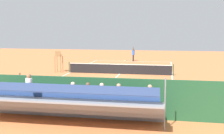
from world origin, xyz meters
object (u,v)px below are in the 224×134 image
(equipment_bag, at_px, (74,108))
(tennis_racket, at_px, (125,60))
(bleacher_stand, at_px, (70,104))
(courtside_bench, at_px, (108,102))
(line_judge, at_px, (18,89))
(tennis_net, at_px, (120,69))
(tennis_player, at_px, (133,54))
(umpire_chair, at_px, (59,59))
(tennis_ball_near, at_px, (122,62))

(equipment_bag, xyz_separation_m, tennis_racket, (0.78, -25.11, -0.16))
(bleacher_stand, distance_m, equipment_bag, 2.15)
(courtside_bench, relative_size, line_judge, 0.93)
(tennis_net, height_order, tennis_player, tennis_player)
(umpire_chair, xyz_separation_m, tennis_racket, (-5.06, -11.70, -1.30))
(courtside_bench, bearing_deg, line_judge, -3.21)
(equipment_bag, relative_size, line_judge, 0.47)
(courtside_bench, distance_m, line_judge, 5.34)
(tennis_racket, bearing_deg, tennis_player, 156.02)
(tennis_player, bearing_deg, tennis_racket, -23.98)
(tennis_net, distance_m, courtside_bench, 13.36)
(courtside_bench, bearing_deg, tennis_net, -83.44)
(tennis_racket, relative_size, line_judge, 0.30)
(line_judge, bearing_deg, umpire_chair, -79.45)
(umpire_chair, xyz_separation_m, tennis_player, (-6.24, -11.18, -0.30))
(umpire_chair, distance_m, equipment_bag, 14.67)
(tennis_net, xyz_separation_m, line_judge, (3.78, 12.97, 0.51))
(tennis_net, relative_size, line_judge, 5.35)
(bleacher_stand, bearing_deg, tennis_net, -89.54)
(umpire_chair, bearing_deg, tennis_player, -119.18)
(courtside_bench, bearing_deg, tennis_player, -86.53)
(courtside_bench, xyz_separation_m, equipment_bag, (1.88, 0.13, -0.38))
(tennis_player, bearing_deg, courtside_bench, 93.47)
(courtside_bench, height_order, tennis_racket, courtside_bench)
(bleacher_stand, distance_m, tennis_ball_near, 24.96)
(umpire_chair, bearing_deg, line_judge, 100.55)
(line_judge, bearing_deg, tennis_racket, -96.12)
(equipment_bag, bearing_deg, tennis_ball_near, -87.85)
(line_judge, bearing_deg, equipment_bag, 172.92)
(bleacher_stand, bearing_deg, tennis_ball_near, -86.93)
(equipment_bag, relative_size, tennis_player, 0.47)
(tennis_player, bearing_deg, equipment_bag, 89.08)
(equipment_bag, distance_m, tennis_player, 24.60)
(umpire_chair, height_order, courtside_bench, umpire_chair)
(tennis_net, bearing_deg, umpire_chair, -0.07)
(tennis_ball_near, bearing_deg, bleacher_stand, 93.07)
(tennis_net, bearing_deg, bleacher_stand, 90.46)
(tennis_racket, distance_m, line_judge, 24.84)
(tennis_net, distance_m, tennis_ball_near, 9.65)
(tennis_net, xyz_separation_m, tennis_player, (-0.04, -11.18, 0.51))
(tennis_player, relative_size, tennis_racket, 3.34)
(tennis_net, xyz_separation_m, equipment_bag, (0.35, 13.40, -0.32))
(bleacher_stand, height_order, equipment_bag, bleacher_stand)
(tennis_net, bearing_deg, equipment_bag, 88.48)
(tennis_racket, distance_m, tennis_ball_near, 2.15)
(courtside_bench, xyz_separation_m, tennis_player, (1.48, -24.46, 0.46))
(courtside_bench, xyz_separation_m, tennis_racket, (2.66, -24.98, -0.54))
(tennis_ball_near, relative_size, line_judge, 0.03)
(tennis_net, bearing_deg, courtside_bench, 96.56)
(bleacher_stand, height_order, line_judge, bleacher_stand)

